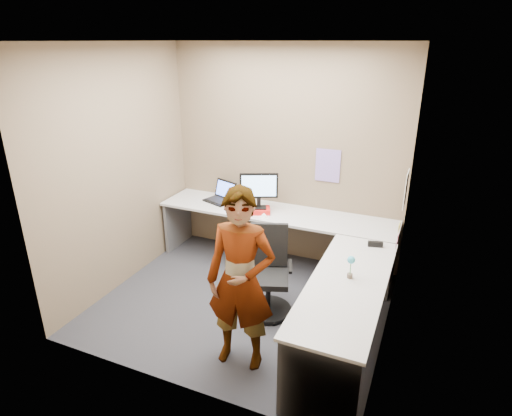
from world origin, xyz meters
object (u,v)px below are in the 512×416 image
at_px(desk, 293,248).
at_px(office_chair, 269,278).
at_px(monitor, 259,188).
at_px(person, 241,281).

distance_m(desk, office_chair, 0.45).
height_order(desk, monitor, monitor).
xyz_separation_m(office_chair, person, (0.07, -0.81, 0.44)).
bearing_deg(person, monitor, 101.14).
height_order(desk, person, person).
bearing_deg(monitor, office_chair, -85.17).
bearing_deg(monitor, desk, -63.04).
bearing_deg(office_chair, person, -105.29).
relative_size(desk, office_chair, 3.20).
height_order(desk, office_chair, office_chair).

